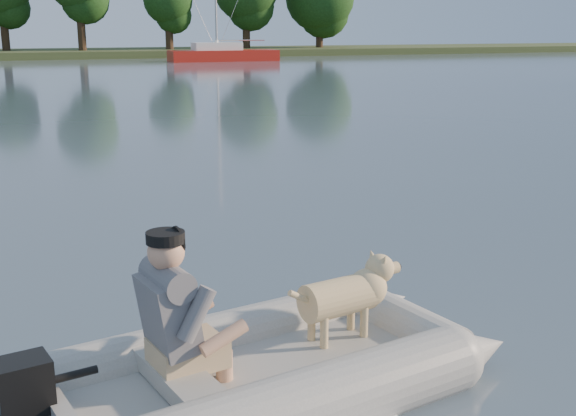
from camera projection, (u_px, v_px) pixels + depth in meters
name	position (u px, v px, depth m)	size (l,w,h in m)	color
water	(309.00, 347.00, 6.18)	(160.00, 160.00, 0.00)	slate
shore_bank	(37.00, 54.00, 62.34)	(160.00, 12.00, 0.70)	#47512D
dinghy	(268.00, 314.00, 5.27)	(4.91, 3.50, 1.44)	gray
man	(171.00, 308.00, 4.89)	(0.76, 0.65, 1.13)	slate
dog	(338.00, 304.00, 5.69)	(0.97, 0.35, 0.65)	tan
sailboat	(222.00, 54.00, 55.57)	(8.34, 2.51, 11.46)	#A31C12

